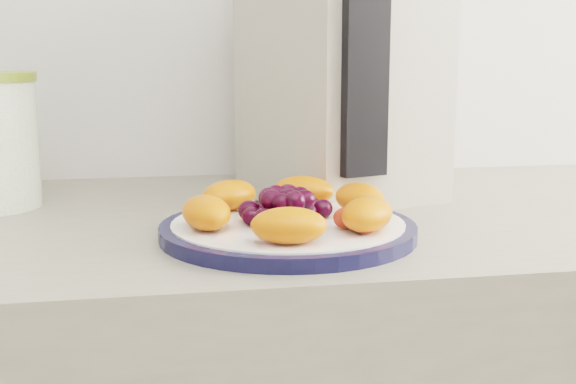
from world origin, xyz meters
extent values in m
cylinder|color=#111335|center=(0.00, 1.07, 0.91)|extent=(0.28, 0.28, 0.01)
cylinder|color=white|center=(0.00, 1.07, 0.91)|extent=(0.25, 0.25, 0.02)
cube|color=#AEA799|center=(0.11, 1.32, 1.07)|extent=(0.27, 0.32, 0.35)
cube|color=black|center=(0.11, 1.17, 1.08)|extent=(0.06, 0.04, 0.26)
ellipsoid|color=#F65212|center=(0.09, 1.10, 0.93)|extent=(0.07, 0.08, 0.04)
ellipsoid|color=#F65212|center=(0.03, 1.16, 0.93)|extent=(0.09, 0.07, 0.04)
ellipsoid|color=#F65212|center=(-0.06, 1.14, 0.93)|extent=(0.09, 0.08, 0.04)
ellipsoid|color=#F65212|center=(-0.09, 1.05, 0.93)|extent=(0.06, 0.08, 0.04)
ellipsoid|color=#F65212|center=(-0.02, 0.98, 0.93)|extent=(0.08, 0.06, 0.04)
ellipsoid|color=#F65212|center=(0.07, 1.02, 0.93)|extent=(0.08, 0.09, 0.04)
ellipsoid|color=black|center=(0.00, 1.07, 0.93)|extent=(0.02, 0.02, 0.02)
ellipsoid|color=black|center=(0.02, 1.07, 0.93)|extent=(0.02, 0.02, 0.02)
ellipsoid|color=black|center=(0.01, 1.09, 0.93)|extent=(0.02, 0.02, 0.02)
ellipsoid|color=black|center=(-0.01, 1.09, 0.93)|extent=(0.02, 0.02, 0.02)
ellipsoid|color=black|center=(-0.02, 1.07, 0.93)|extent=(0.02, 0.02, 0.02)
ellipsoid|color=black|center=(-0.01, 1.05, 0.93)|extent=(0.03, 0.03, 0.02)
ellipsoid|color=black|center=(0.01, 1.05, 0.93)|extent=(0.02, 0.02, 0.02)
ellipsoid|color=black|center=(0.04, 1.08, 0.93)|extent=(0.02, 0.02, 0.02)
ellipsoid|color=black|center=(0.03, 1.10, 0.93)|extent=(0.02, 0.02, 0.02)
ellipsoid|color=black|center=(0.01, 1.11, 0.93)|extent=(0.02, 0.02, 0.02)
ellipsoid|color=black|center=(-0.01, 1.11, 0.93)|extent=(0.02, 0.02, 0.02)
ellipsoid|color=black|center=(-0.03, 1.10, 0.93)|extent=(0.02, 0.02, 0.02)
ellipsoid|color=black|center=(-0.04, 1.08, 0.93)|extent=(0.02, 0.02, 0.02)
ellipsoid|color=black|center=(-0.04, 1.06, 0.93)|extent=(0.02, 0.02, 0.02)
ellipsoid|color=black|center=(-0.03, 1.04, 0.93)|extent=(0.02, 0.02, 0.02)
ellipsoid|color=black|center=(0.00, 1.07, 0.94)|extent=(0.02, 0.02, 0.02)
ellipsoid|color=black|center=(0.01, 1.08, 0.94)|extent=(0.02, 0.02, 0.02)
ellipsoid|color=black|center=(0.00, 1.09, 0.94)|extent=(0.02, 0.02, 0.02)
ellipsoid|color=black|center=(-0.01, 1.09, 0.94)|extent=(0.02, 0.02, 0.02)
ellipsoid|color=black|center=(-0.02, 1.08, 0.94)|extent=(0.02, 0.02, 0.02)
ellipsoid|color=black|center=(-0.02, 1.06, 0.94)|extent=(0.02, 0.02, 0.02)
ellipsoid|color=black|center=(-0.01, 1.05, 0.94)|extent=(0.02, 0.02, 0.02)
ellipsoid|color=black|center=(0.00, 1.05, 0.94)|extent=(0.02, 0.02, 0.02)
ellipsoid|color=black|center=(0.01, 1.06, 0.94)|extent=(0.02, 0.02, 0.02)
ellipsoid|color=red|center=(0.05, 1.03, 0.93)|extent=(0.03, 0.03, 0.02)
ellipsoid|color=red|center=(0.08, 1.03, 0.93)|extent=(0.04, 0.03, 0.02)
ellipsoid|color=red|center=(0.07, 1.00, 0.93)|extent=(0.04, 0.04, 0.02)
camera|label=1|loc=(-0.14, 0.32, 1.10)|focal=45.00mm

